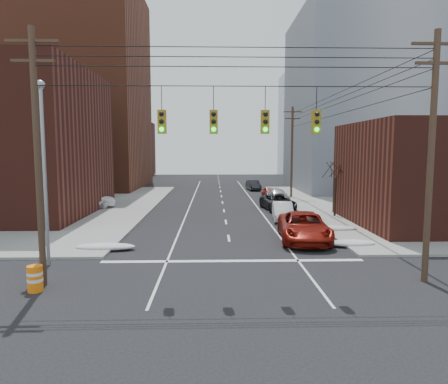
{
  "coord_description": "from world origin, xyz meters",
  "views": [
    {
      "loc": [
        -1.02,
        -14.24,
        5.94
      ],
      "look_at": [
        -0.29,
        13.13,
        3.0
      ],
      "focal_mm": 32.0,
      "sensor_mm": 36.0,
      "label": 1
    }
  ],
  "objects": [
    {
      "name": "parked_car_e",
      "position": [
        5.93,
        34.43,
        0.65
      ],
      "size": [
        1.85,
        3.92,
        1.29
      ],
      "primitive_type": "imported",
      "rotation": [
        0.0,
        0.0,
        0.09
      ],
      "color": "maroon",
      "rests_on": "ground"
    },
    {
      "name": "building_brick_far",
      "position": [
        -26.0,
        74.0,
        6.0
      ],
      "size": [
        22.0,
        18.0,
        12.0
      ],
      "primitive_type": "cube",
      "color": "#4F2017",
      "rests_on": "ground"
    },
    {
      "name": "lot_car_d",
      "position": [
        -16.96,
        26.4,
        0.86
      ],
      "size": [
        4.48,
        2.71,
        1.43
      ],
      "primitive_type": "imported",
      "rotation": [
        0.0,
        0.0,
        1.31
      ],
      "color": "#A2A3A7",
      "rests_on": "sidewalk_nw"
    },
    {
      "name": "ground",
      "position": [
        0.0,
        0.0,
        0.0
      ],
      "size": [
        160.0,
        160.0,
        0.0
      ],
      "primitive_type": "plane",
      "color": "black",
      "rests_on": "ground"
    },
    {
      "name": "parked_car_b",
      "position": [
        4.8,
        18.75,
        0.75
      ],
      "size": [
        2.01,
        4.68,
        1.5
      ],
      "primitive_type": "imported",
      "rotation": [
        0.0,
        0.0,
        -0.09
      ],
      "color": "silver",
      "rests_on": "ground"
    },
    {
      "name": "utility_pole_right",
      "position": [
        8.5,
        3.0,
        5.78
      ],
      "size": [
        2.2,
        0.28,
        11.0
      ],
      "color": "#473323",
      "rests_on": "ground"
    },
    {
      "name": "lot_car_a",
      "position": [
        -13.19,
        25.45,
        0.91
      ],
      "size": [
        4.8,
        2.44,
        1.51
      ],
      "primitive_type": "imported",
      "rotation": [
        0.0,
        0.0,
        1.76
      ],
      "color": "silver",
      "rests_on": "sidewalk_nw"
    },
    {
      "name": "street_light",
      "position": [
        -9.5,
        6.0,
        5.54
      ],
      "size": [
        0.44,
        0.44,
        9.32
      ],
      "color": "gray",
      "rests_on": "ground"
    },
    {
      "name": "parked_car_f",
      "position": [
        4.8,
        43.5,
        0.73
      ],
      "size": [
        1.97,
        4.58,
        1.47
      ],
      "primitive_type": "imported",
      "rotation": [
        0.0,
        0.0,
        0.09
      ],
      "color": "black",
      "rests_on": "ground"
    },
    {
      "name": "snow_ne",
      "position": [
        7.4,
        9.5,
        0.21
      ],
      "size": [
        3.0,
        1.08,
        0.42
      ],
      "primitive_type": "ellipsoid",
      "color": "silver",
      "rests_on": "ground"
    },
    {
      "name": "utility_pole_left",
      "position": [
        -8.5,
        3.0,
        5.78
      ],
      "size": [
        2.2,
        0.28,
        11.0
      ],
      "color": "#473323",
      "rests_on": "ground"
    },
    {
      "name": "building_glass",
      "position": [
        24.0,
        70.0,
        11.0
      ],
      "size": [
        20.0,
        18.0,
        22.0
      ],
      "primitive_type": "cube",
      "color": "gray",
      "rests_on": "ground"
    },
    {
      "name": "traffic_signals",
      "position": [
        0.1,
        2.97,
        7.17
      ],
      "size": [
        17.0,
        0.42,
        2.02
      ],
      "color": "black",
      "rests_on": "ground"
    },
    {
      "name": "snow_east_far",
      "position": [
        7.4,
        14.0,
        0.21
      ],
      "size": [
        4.0,
        1.08,
        0.42
      ],
      "primitive_type": "ellipsoid",
      "color": "silver",
      "rests_on": "ground"
    },
    {
      "name": "snow_nw",
      "position": [
        -7.4,
        9.0,
        0.21
      ],
      "size": [
        3.5,
        1.08,
        0.42
      ],
      "primitive_type": "ellipsoid",
      "color": "silver",
      "rests_on": "ground"
    },
    {
      "name": "building_office",
      "position": [
        22.0,
        44.0,
        12.5
      ],
      "size": [
        22.0,
        20.0,
        25.0
      ],
      "primitive_type": "cube",
      "color": "gray",
      "rests_on": "ground"
    },
    {
      "name": "lot_car_b",
      "position": [
        -14.38,
        24.78,
        0.9
      ],
      "size": [
        5.66,
        3.09,
        1.5
      ],
      "primitive_type": "imported",
      "rotation": [
        0.0,
        0.0,
        1.68
      ],
      "color": "silver",
      "rests_on": "sidewalk_nw"
    },
    {
      "name": "parked_car_a",
      "position": [
        5.27,
        11.92,
        0.68
      ],
      "size": [
        1.84,
        4.08,
        1.36
      ],
      "primitive_type": "imported",
      "rotation": [
        0.0,
        0.0,
        -0.06
      ],
      "color": "#BBBBC0",
      "rests_on": "ground"
    },
    {
      "name": "bare_tree",
      "position": [
        9.59,
        20.0,
        2.32
      ],
      "size": [
        2.09,
        2.2,
        4.93
      ],
      "color": "black",
      "rests_on": "ground"
    },
    {
      "name": "parked_car_c",
      "position": [
        5.31,
        24.36,
        0.78
      ],
      "size": [
        3.24,
        5.9,
        1.56
      ],
      "primitive_type": "imported",
      "rotation": [
        0.0,
        0.0,
        0.12
      ],
      "color": "black",
      "rests_on": "ground"
    },
    {
      "name": "utility_pole_far",
      "position": [
        8.5,
        34.0,
        5.78
      ],
      "size": [
        2.2,
        0.28,
        11.0
      ],
      "color": "#473323",
      "rests_on": "ground"
    },
    {
      "name": "construction_barrel",
      "position": [
        -8.5,
        2.17,
        0.57
      ],
      "size": [
        0.78,
        0.78,
        1.1
      ],
      "rotation": [
        0.0,
        0.0,
        0.28
      ],
      "color": "orange",
      "rests_on": "ground"
    },
    {
      "name": "lot_car_c",
      "position": [
        -18.92,
        25.82,
        0.87
      ],
      "size": [
        5.19,
        2.63,
        1.44
      ],
      "primitive_type": "imported",
      "rotation": [
        0.0,
        0.0,
        1.7
      ],
      "color": "black",
      "rests_on": "sidewalk_nw"
    },
    {
      "name": "building_brick_tall",
      "position": [
        -24.0,
        48.0,
        15.0
      ],
      "size": [
        24.0,
        20.0,
        30.0
      ],
      "primitive_type": "cube",
      "color": "brown",
      "rests_on": "ground"
    },
    {
      "name": "red_pickup",
      "position": [
        4.85,
        11.15,
        0.92
      ],
      "size": [
        3.65,
        6.85,
        1.83
      ],
      "primitive_type": "imported",
      "rotation": [
        0.0,
        0.0,
        -0.09
      ],
      "color": "maroon",
      "rests_on": "ground"
    },
    {
      "name": "parked_car_d",
      "position": [
        6.4,
        31.07,
        0.68
      ],
      "size": [
        2.45,
        4.87,
        1.36
      ],
      "primitive_type": "imported",
      "rotation": [
        0.0,
        0.0,
        0.12
      ],
      "color": "#B1B1B6",
      "rests_on": "ground"
    }
  ]
}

